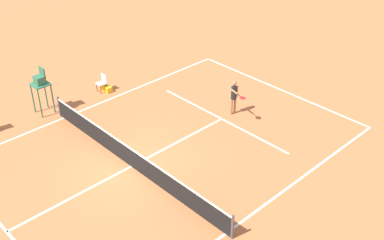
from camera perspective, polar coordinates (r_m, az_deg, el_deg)
ground_plane at (r=20.56m, az=-7.19°, el=-5.47°), size 60.00×60.00×0.00m
court_lines at (r=20.56m, az=-7.19°, el=-5.46°), size 10.95×20.27×0.01m
tennis_net at (r=20.26m, az=-7.28°, el=-4.35°), size 11.55×0.10×1.07m
player_serving at (r=23.52m, az=5.02°, el=2.98°), size 1.26×0.83×1.81m
tennis_ball at (r=23.27m, az=2.62°, el=-0.25°), size 0.07×0.07×0.07m
umpire_chair at (r=24.47m, az=-17.52°, el=4.13°), size 0.80×0.80×2.41m
courtside_chair_mid at (r=26.28m, az=-10.60°, el=4.44°), size 0.44×0.46×0.95m
equipment_bag at (r=26.46m, az=-10.15°, el=3.75°), size 0.76×0.32×0.30m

